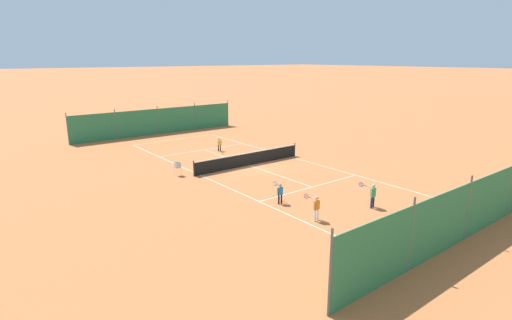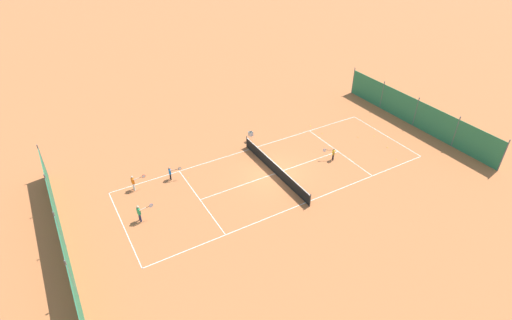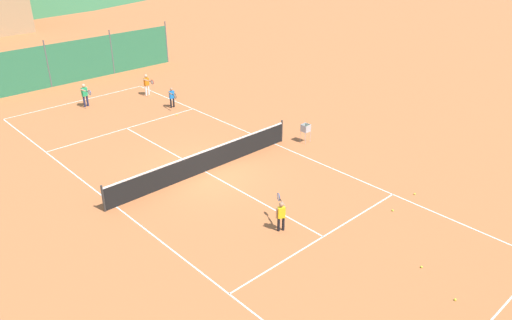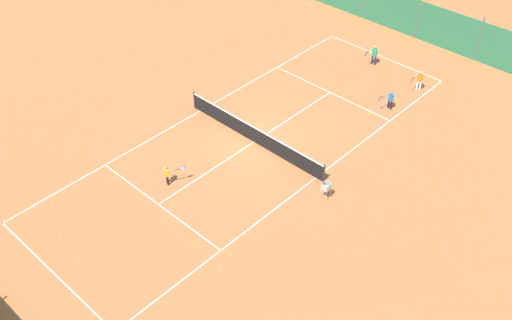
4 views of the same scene
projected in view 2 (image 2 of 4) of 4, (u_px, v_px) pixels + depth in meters
ground_plane at (275, 174)px, 31.40m from camera, size 600.00×600.00×0.00m
court_line_markings at (275, 174)px, 31.40m from camera, size 8.25×23.85×0.01m
tennis_net at (275, 168)px, 31.12m from camera, size 9.18×0.08×1.06m
windscreen_fence_far at (60, 232)px, 24.20m from camera, size 17.28×0.08×2.90m
windscreen_fence_near at (416, 113)px, 37.14m from camera, size 17.28×0.08×2.90m
player_far_baseline at (134, 182)px, 29.32m from camera, size 0.42×1.05×1.25m
player_near_service at (140, 212)px, 26.50m from camera, size 0.44×1.09×1.31m
player_far_service at (333, 153)px, 32.66m from camera, size 0.70×0.83×1.10m
player_near_baseline at (171, 172)px, 30.42m from camera, size 0.47×0.95×1.13m
tennis_ball_by_net_right at (311, 126)px, 37.66m from camera, size 0.07×0.07×0.07m
tennis_ball_near_corner at (396, 159)px, 33.00m from camera, size 0.07×0.07×0.07m
tennis_ball_alley_right at (322, 133)px, 36.53m from camera, size 0.07×0.07×0.07m
tennis_ball_alley_left at (387, 147)px, 34.55m from camera, size 0.07×0.07×0.07m
tennis_ball_service_box at (188, 178)px, 30.87m from camera, size 0.07×0.07×0.07m
tennis_ball_by_net_left at (358, 137)px, 36.01m from camera, size 0.07×0.07×0.07m
tennis_ball_mid_court at (374, 136)px, 36.16m from camera, size 0.07×0.07×0.07m
ball_hopper at (251, 134)px, 35.17m from camera, size 0.36×0.36×0.89m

